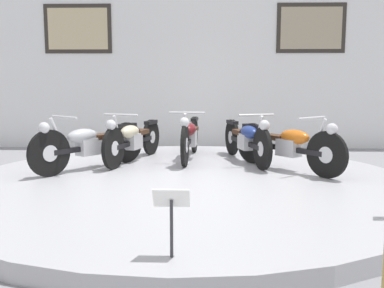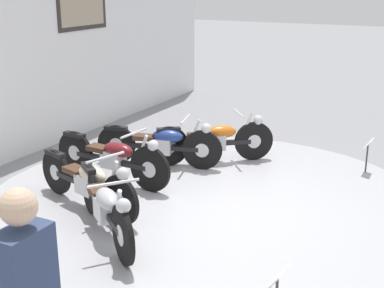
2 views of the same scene
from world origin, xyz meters
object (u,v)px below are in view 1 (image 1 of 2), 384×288
object	(u,v)px
motorcycle_cream	(133,138)
info_placard_front_centre	(171,207)
motorcycle_maroon	(190,136)
motorcycle_silver	(88,143)
motorcycle_blue	(247,138)
motorcycle_orange	(289,144)

from	to	relation	value
motorcycle_cream	info_placard_front_centre	world-z (taller)	motorcycle_cream
motorcycle_cream	motorcycle_maroon	world-z (taller)	motorcycle_maroon
motorcycle_silver	motorcycle_blue	world-z (taller)	motorcycle_silver
motorcycle_cream	motorcycle_silver	bearing A→B (deg)	-129.27
motorcycle_maroon	motorcycle_blue	xyz separation A→B (m)	(0.89, -0.25, -0.01)
motorcycle_blue	info_placard_front_centre	distance (m)	3.92
motorcycle_silver	motorcycle_orange	world-z (taller)	motorcycle_silver
motorcycle_orange	motorcycle_maroon	bearing A→B (deg)	147.68
motorcycle_silver	motorcycle_maroon	distance (m)	1.67
motorcycle_cream	motorcycle_blue	xyz separation A→B (m)	(1.77, -0.00, 0.00)
motorcycle_blue	motorcycle_orange	size ratio (longest dim) A/B	1.22
motorcycle_blue	info_placard_front_centre	xyz separation A→B (m)	(-0.89, -3.82, -0.00)
motorcycle_silver	motorcycle_cream	size ratio (longest dim) A/B	0.84
motorcycle_silver	info_placard_front_centre	bearing A→B (deg)	-66.00
motorcycle_orange	motorcycle_cream	bearing A→B (deg)	164.36
motorcycle_maroon	motorcycle_orange	xyz separation A→B (m)	(1.42, -0.90, -0.01)
motorcycle_maroon	motorcycle_orange	world-z (taller)	motorcycle_maroon
motorcycle_orange	motorcycle_silver	bearing A→B (deg)	180.00
motorcycle_blue	motorcycle_maroon	bearing A→B (deg)	164.12
motorcycle_silver	motorcycle_blue	distance (m)	2.39
motorcycle_orange	info_placard_front_centre	bearing A→B (deg)	-114.01
motorcycle_blue	motorcycle_orange	world-z (taller)	motorcycle_orange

